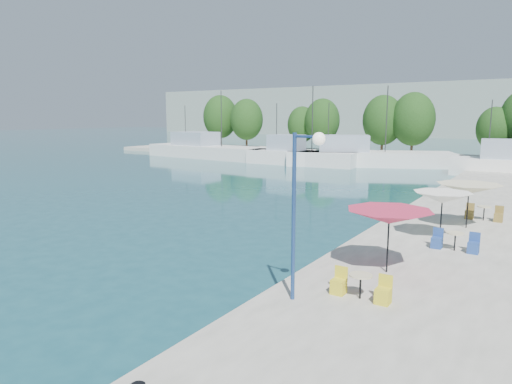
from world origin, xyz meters
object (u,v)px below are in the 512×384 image
Objects in this scene: trawler_02 at (299,156)px; umbrella_cream at (469,189)px; trawler_03 at (364,157)px; umbrella_white at (442,198)px; umbrella_pink at (389,217)px; trawler_01 at (208,151)px; street_lamp at (303,186)px.

umbrella_cream is at bearing -51.33° from trawler_02.
trawler_02 reaches higher than umbrella_cream.
umbrella_white is at bearing -88.35° from trawler_03.
umbrella_pink is (22.43, -36.12, 1.54)m from trawler_02.
trawler_01 is at bearing 135.47° from umbrella_pink.
street_lamp is (-2.01, -9.57, 1.56)m from umbrella_white.
trawler_03 is 42.34m from umbrella_pink.
umbrella_cream is (1.32, 8.63, -0.05)m from umbrella_pink.
trawler_03 is 35.01m from umbrella_cream.
trawler_02 reaches higher than umbrella_white.
trawler_01 reaches higher than street_lamp.
trawler_02 is at bearing 123.44° from street_lamp.
umbrella_cream is at bearing 83.84° from street_lamp.
street_lamp reaches higher than umbrella_cream.
umbrella_pink is (38.73, -38.11, 1.54)m from trawler_01.
umbrella_white is at bearing -34.39° from trawler_01.
trawler_02 is at bearing 127.12° from umbrella_white.
trawler_02 is at bearing 121.85° from umbrella_pink.
trawler_01 is at bearing 170.88° from trawler_02.
umbrella_white is (23.12, -30.54, 1.45)m from trawler_02.
trawler_02 is 5.67× the size of umbrella_white.
umbrella_pink is at bearing 77.29° from street_lamp.
trawler_03 reaches higher than umbrella_cream.
trawler_01 is 16.42m from trawler_02.
umbrella_white is (0.68, 5.58, -0.08)m from umbrella_pink.
umbrella_pink is 4.46m from street_lamp.
trawler_03 is 37.47m from umbrella_white.
street_lamp is (-1.33, -4.00, 1.48)m from umbrella_pink.
umbrella_white is 9.90m from street_lamp.
umbrella_white is (39.42, -32.53, 1.46)m from trawler_01.
trawler_01 is at bearing 137.31° from street_lamp.
umbrella_white is at bearing -55.04° from trawler_02.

